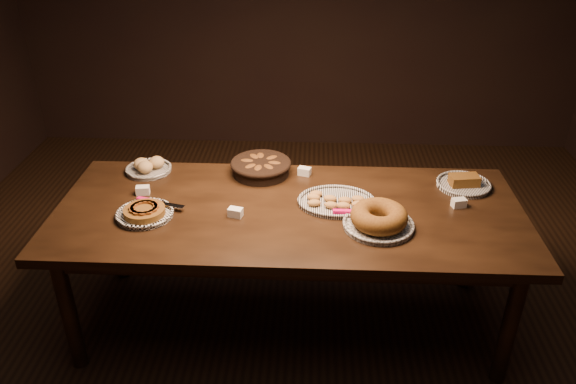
{
  "coord_description": "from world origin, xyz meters",
  "views": [
    {
      "loc": [
        0.11,
        -2.46,
        2.23
      ],
      "look_at": [
        -0.01,
        0.05,
        0.82
      ],
      "focal_mm": 35.0,
      "sensor_mm": 36.0,
      "label": 1
    }
  ],
  "objects_px": {
    "buffet_table": "(289,221)",
    "apple_tart_plate": "(145,212)",
    "madeleine_platter": "(336,201)",
    "bundt_cake_plate": "(379,219)"
  },
  "relations": [
    {
      "from": "madeleine_platter",
      "to": "bundt_cake_plate",
      "type": "relative_size",
      "value": 0.99
    },
    {
      "from": "buffet_table",
      "to": "madeleine_platter",
      "type": "distance_m",
      "value": 0.26
    },
    {
      "from": "apple_tart_plate",
      "to": "madeleine_platter",
      "type": "height_order",
      "value": "apple_tart_plate"
    },
    {
      "from": "buffet_table",
      "to": "madeleine_platter",
      "type": "height_order",
      "value": "madeleine_platter"
    },
    {
      "from": "buffet_table",
      "to": "apple_tart_plate",
      "type": "distance_m",
      "value": 0.73
    },
    {
      "from": "buffet_table",
      "to": "apple_tart_plate",
      "type": "relative_size",
      "value": 7.15
    },
    {
      "from": "apple_tart_plate",
      "to": "buffet_table",
      "type": "bearing_deg",
      "value": 29.88
    },
    {
      "from": "buffet_table",
      "to": "apple_tart_plate",
      "type": "xyz_separation_m",
      "value": [
        -0.72,
        -0.1,
        0.09
      ]
    },
    {
      "from": "buffet_table",
      "to": "bundt_cake_plate",
      "type": "xyz_separation_m",
      "value": [
        0.44,
        -0.15,
        0.12
      ]
    },
    {
      "from": "apple_tart_plate",
      "to": "madeleine_platter",
      "type": "xyz_separation_m",
      "value": [
        0.96,
        0.16,
        -0.0
      ]
    }
  ]
}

